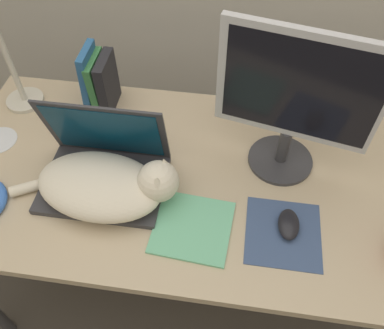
{
  "coord_description": "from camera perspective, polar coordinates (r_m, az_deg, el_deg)",
  "views": [
    {
      "loc": [
        0.13,
        -0.38,
        1.72
      ],
      "look_at": [
        0.03,
        0.34,
        0.84
      ],
      "focal_mm": 38.0,
      "sensor_mm": 36.0,
      "label": 1
    }
  ],
  "objects": [
    {
      "name": "mousepad",
      "position": [
        1.16,
        12.66,
        -9.38
      ],
      "size": [
        0.2,
        0.21,
        0.0
      ],
      "color": "#384C75",
      "rests_on": "desk"
    },
    {
      "name": "external_monitor",
      "position": [
        1.13,
        14.35,
        8.76
      ],
      "size": [
        0.43,
        0.2,
        0.46
      ],
      "color": "#333338",
      "rests_on": "desk"
    },
    {
      "name": "notepad",
      "position": [
        1.14,
        0.06,
        -8.77
      ],
      "size": [
        0.23,
        0.22,
        0.01
      ],
      "color": "#6BBC93",
      "rests_on": "desk"
    },
    {
      "name": "laptop",
      "position": [
        1.22,
        -12.21,
        -0.52
      ],
      "size": [
        0.36,
        0.26,
        0.26
      ],
      "color": "#2D2D33",
      "rests_on": "desk"
    },
    {
      "name": "desk",
      "position": [
        1.3,
        -1.06,
        -3.33
      ],
      "size": [
        1.46,
        0.76,
        0.74
      ],
      "color": "tan",
      "rests_on": "ground_plane"
    },
    {
      "name": "computer_mouse",
      "position": [
        1.15,
        13.41,
        -8.17
      ],
      "size": [
        0.06,
        0.1,
        0.03
      ],
      "color": "black",
      "rests_on": "mousepad"
    },
    {
      "name": "book_row",
      "position": [
        1.43,
        -12.86,
        11.26
      ],
      "size": [
        0.09,
        0.14,
        0.23
      ],
      "color": "#285B93",
      "rests_on": "desk"
    },
    {
      "name": "cat",
      "position": [
        1.17,
        -11.72,
        -2.83
      ],
      "size": [
        0.5,
        0.27,
        0.14
      ],
      "color": "beige",
      "rests_on": "desk"
    }
  ]
}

